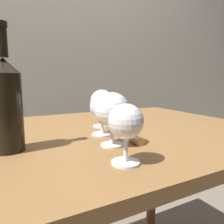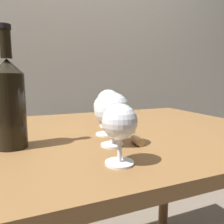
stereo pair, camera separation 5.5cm
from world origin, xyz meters
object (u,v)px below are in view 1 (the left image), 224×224
wine_glass_white (126,123)px  wine_bottle (6,103)px  wine_glass_merlot (112,111)px  cork (137,140)px  wine_glass_pinot (102,108)px  wine_glass_empty (102,102)px

wine_glass_white → wine_bottle: 0.29m
wine_glass_white → wine_glass_merlot: 0.12m
wine_glass_merlot → wine_bottle: bearing=161.3°
wine_glass_merlot → cork: bearing=-15.5°
wine_glass_white → wine_glass_pinot: (0.06, 0.23, -0.00)m
wine_glass_empty → wine_glass_white: bearing=-107.8°
wine_bottle → wine_glass_empty: bearing=23.7°
cork → wine_glass_white: bearing=-133.8°
wine_glass_pinot → wine_glass_merlot: bearing=-102.6°
wine_bottle → cork: wine_bottle is taller
wine_glass_pinot → wine_glass_empty: bearing=64.5°
wine_glass_white → wine_glass_merlot: size_ratio=0.89×
wine_glass_pinot → wine_glass_empty: (0.05, 0.11, 0.01)m
wine_bottle → cork: size_ratio=7.11×
wine_glass_white → cork: 0.16m
wine_glass_white → cork: bearing=46.2°
wine_glass_pinot → wine_bottle: wine_bottle is taller
wine_glass_white → wine_glass_merlot: (0.03, 0.12, 0.01)m
wine_glass_empty → cork: 0.25m
wine_bottle → wine_glass_merlot: bearing=-18.7°
wine_bottle → cork: (0.30, -0.10, -0.11)m
wine_glass_merlot → wine_bottle: wine_bottle is taller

